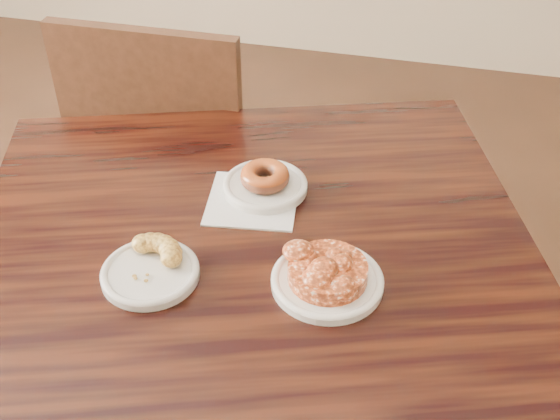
% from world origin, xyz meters
% --- Properties ---
extents(cafe_table, '(1.12, 1.12, 0.75)m').
position_xyz_m(cafe_table, '(0.18, 0.26, 0.38)').
color(cafe_table, black).
rests_on(cafe_table, floor).
extents(chair_far, '(0.45, 0.45, 0.90)m').
position_xyz_m(chair_far, '(-0.17, 0.86, 0.45)').
color(chair_far, black).
rests_on(chair_far, floor).
extents(napkin, '(0.17, 0.17, 0.00)m').
position_xyz_m(napkin, '(0.14, 0.38, 0.75)').
color(napkin, white).
rests_on(napkin, cafe_table).
extents(plate_donut, '(0.14, 0.14, 0.01)m').
position_xyz_m(plate_donut, '(0.15, 0.42, 0.76)').
color(plate_donut, silver).
rests_on(plate_donut, napkin).
extents(plate_cruller, '(0.15, 0.15, 0.01)m').
position_xyz_m(plate_cruller, '(0.04, 0.17, 0.76)').
color(plate_cruller, silver).
rests_on(plate_cruller, cafe_table).
extents(plate_fritter, '(0.16, 0.16, 0.01)m').
position_xyz_m(plate_fritter, '(0.30, 0.22, 0.76)').
color(plate_fritter, white).
rests_on(plate_fritter, cafe_table).
extents(glazed_donut, '(0.08, 0.08, 0.03)m').
position_xyz_m(glazed_donut, '(0.15, 0.42, 0.78)').
color(glazed_donut, maroon).
rests_on(glazed_donut, plate_donut).
extents(apple_fritter, '(0.16, 0.16, 0.04)m').
position_xyz_m(apple_fritter, '(0.30, 0.22, 0.78)').
color(apple_fritter, '#481807').
rests_on(apple_fritter, plate_fritter).
extents(cruller_fragment, '(0.11, 0.11, 0.03)m').
position_xyz_m(cruller_fragment, '(0.04, 0.17, 0.78)').
color(cruller_fragment, brown).
rests_on(cruller_fragment, plate_cruller).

